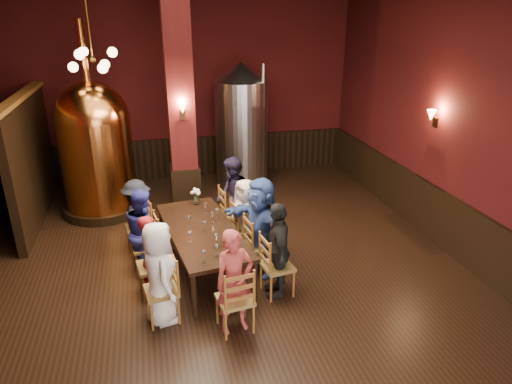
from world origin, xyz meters
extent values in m
plane|color=black|center=(0.00, 0.00, 0.00)|extent=(10.00, 10.00, 0.00)
cube|color=#460F0F|center=(0.00, 5.00, 2.25)|extent=(8.00, 0.02, 4.50)
cube|color=#460F0F|center=(4.00, 0.00, 2.25)|extent=(0.02, 10.00, 4.50)
cube|color=black|center=(3.96, 0.00, 0.50)|extent=(0.08, 9.90, 1.00)
cube|color=black|center=(0.00, 4.96, 0.50)|extent=(7.90, 0.08, 1.00)
cube|color=#460F0F|center=(-0.30, 2.80, 2.25)|extent=(0.58, 0.58, 4.50)
cube|color=black|center=(-3.20, 3.20, 1.20)|extent=(0.22, 3.50, 2.40)
cube|color=black|center=(-0.27, 0.40, 0.72)|extent=(1.32, 2.52, 0.06)
cylinder|color=black|center=(-0.54, -0.79, 0.34)|extent=(0.07, 0.07, 0.69)
cylinder|color=black|center=(0.33, -0.67, 0.34)|extent=(0.07, 0.07, 0.69)
cylinder|color=black|center=(-0.86, 1.47, 0.34)|extent=(0.07, 0.07, 0.69)
cylinder|color=black|center=(0.01, 1.59, 0.34)|extent=(0.07, 0.07, 0.69)
imported|color=white|center=(-0.97, -0.71, 0.72)|extent=(0.58, 0.78, 1.45)
imported|color=#AB1D20|center=(-1.06, -0.04, 0.63)|extent=(0.38, 0.50, 1.26)
imported|color=#2C3093|center=(-1.15, 0.61, 0.71)|extent=(0.50, 0.75, 1.41)
imported|color=black|center=(-1.25, 1.27, 0.66)|extent=(0.59, 0.91, 1.33)
imported|color=black|center=(0.71, -0.47, 0.73)|extent=(0.47, 0.90, 1.46)
imported|color=#324E97|center=(0.62, 0.19, 0.80)|extent=(1.03, 1.54, 1.59)
imported|color=silver|center=(0.53, 0.84, 0.67)|extent=(0.66, 0.77, 1.34)
imported|color=#201A35|center=(0.44, 1.51, 0.76)|extent=(0.41, 0.76, 1.51)
imported|color=#B03D3A|center=(-0.05, -1.14, 0.72)|extent=(0.59, 0.45, 1.44)
cylinder|color=black|center=(-1.98, 3.23, 0.09)|extent=(1.60, 1.60, 0.18)
cylinder|color=orange|center=(-1.98, 3.23, 1.07)|extent=(1.71, 1.71, 1.78)
sphere|color=orange|center=(-1.98, 3.23, 1.96)|extent=(1.43, 1.43, 1.43)
cylinder|color=orange|center=(-1.98, 3.23, 3.21)|extent=(0.14, 0.14, 1.16)
cylinder|color=#B2B2B7|center=(1.13, 3.96, 1.24)|extent=(1.29, 1.29, 2.48)
cone|color=#B2B2B7|center=(1.13, 3.96, 2.68)|extent=(1.19, 1.19, 0.40)
cylinder|color=#B2B2B7|center=(1.53, 3.56, 1.49)|extent=(0.08, 0.08, 2.78)
cylinder|color=white|center=(-0.24, 1.39, 0.83)|extent=(0.09, 0.09, 0.16)
camera|label=1|loc=(-0.96, -6.01, 3.96)|focal=32.00mm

